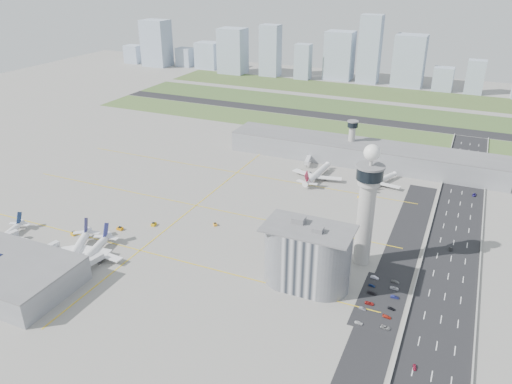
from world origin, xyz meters
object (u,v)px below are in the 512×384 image
at_px(car_lot_9, 395,297).
at_px(car_hw_4, 458,161).
at_px(jet_bridge_near_1, 36,257).
at_px(car_lot_8, 391,308).
at_px(airplane_near_a, 2,234).
at_px(tug_0, 74,233).
at_px(car_lot_4, 372,285).
at_px(car_lot_6, 385,327).
at_px(airplane_far_b, 381,177).
at_px(car_lot_7, 387,317).
at_px(tug_2, 154,224).
at_px(tug_3, 215,224).
at_px(jet_bridge_far_1, 373,169).
at_px(car_lot_1, 363,309).
at_px(car_lot_3, 372,293).
at_px(tug_5, 360,197).
at_px(car_hw_2, 474,195).
at_px(control_tower, 367,201).
at_px(car_lot_2, 369,303).
at_px(car_lot_10, 394,288).
at_px(car_hw_0, 415,367).
at_px(admin_building, 307,256).
at_px(car_lot_11, 395,282).
at_px(airplane_near_c, 89,250).
at_px(airplane_near_b, 75,246).
at_px(car_hw_1, 451,249).
at_px(secondary_tower, 352,137).
at_px(jet_bridge_near_2, 81,270).
at_px(airplane_far_a, 317,170).
at_px(tug_1, 120,228).
at_px(tug_4, 302,171).
at_px(jet_bridge_far_0, 309,159).
at_px(car_lot_5, 375,277).
at_px(car_lot_0, 359,323).

height_order(car_lot_9, car_hw_4, car_lot_9).
bearing_deg(jet_bridge_near_1, car_lot_8, -68.72).
bearing_deg(airplane_near_a, tug_0, 113.51).
xyz_separation_m(car_lot_4, car_lot_6, (11.79, -27.94, 0.04)).
relative_size(airplane_far_b, car_lot_7, 9.78).
distance_m(tug_2, tug_3, 36.47).
bearing_deg(jet_bridge_far_1, car_lot_1, 0.41).
height_order(car_lot_3, car_lot_4, car_lot_3).
distance_m(tug_5, car_hw_2, 77.31).
height_order(control_tower, jet_bridge_near_1, control_tower).
distance_m(car_lot_2, car_lot_10, 18.35).
xyz_separation_m(car_lot_8, car_hw_0, (14.64, -32.66, -0.02)).
distance_m(control_tower, car_lot_3, 44.45).
xyz_separation_m(admin_building, car_lot_11, (39.89, 18.00, -14.75)).
bearing_deg(car_lot_8, airplane_near_c, 107.94).
bearing_deg(car_lot_4, airplane_far_b, 17.11).
xyz_separation_m(airplane_near_b, car_lot_10, (159.56, 38.84, -5.57)).
bearing_deg(tug_5, airplane_near_a, -3.97).
distance_m(admin_building, airplane_near_b, 122.47).
xyz_separation_m(car_hw_1, car_hw_2, (8.67, 79.34, 0.04)).
bearing_deg(secondary_tower, car_lot_10, -68.67).
bearing_deg(tug_3, car_lot_6, -64.42).
relative_size(car_lot_6, car_hw_0, 1.32).
bearing_deg(car_lot_2, car_hw_0, -144.33).
height_order(airplane_far_b, car_lot_6, airplane_far_b).
distance_m(jet_bridge_near_2, car_hw_0, 161.47).
xyz_separation_m(airplane_near_b, airplane_far_a, (84.75, 152.62, 0.06)).
bearing_deg(car_lot_11, airplane_far_b, 15.09).
bearing_deg(car_hw_1, tug_0, -163.52).
relative_size(tug_0, tug_2, 1.05).
bearing_deg(jet_bridge_near_1, car_lot_11, -61.95).
height_order(tug_2, car_lot_4, tug_2).
bearing_deg(car_lot_6, tug_2, 77.76).
xyz_separation_m(tug_1, tug_4, (68.09, 125.90, -0.12)).
relative_size(jet_bridge_far_0, car_lot_7, 3.58).
relative_size(admin_building, car_lot_4, 13.06).
bearing_deg(car_lot_5, car_hw_2, -11.94).
bearing_deg(car_lot_6, car_lot_10, 4.79).
xyz_separation_m(tug_1, car_hw_0, (172.83, -42.62, -0.45)).
distance_m(car_lot_5, car_hw_4, 187.61).
bearing_deg(airplane_near_b, secondary_tower, 130.14).
distance_m(car_lot_0, car_hw_1, 86.49).
bearing_deg(tug_2, car_lot_9, 166.42).
distance_m(tug_3, car_lot_4, 100.88).
height_order(airplane_near_c, car_lot_6, airplane_near_c).
bearing_deg(control_tower, car_hw_4, 78.22).
bearing_deg(tug_2, car_hw_2, -152.96).
bearing_deg(car_lot_0, airplane_near_a, 95.53).
xyz_separation_m(car_lot_8, car_lot_9, (-0.14, 9.10, 0.07)).
relative_size(car_lot_0, car_lot_6, 0.83).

